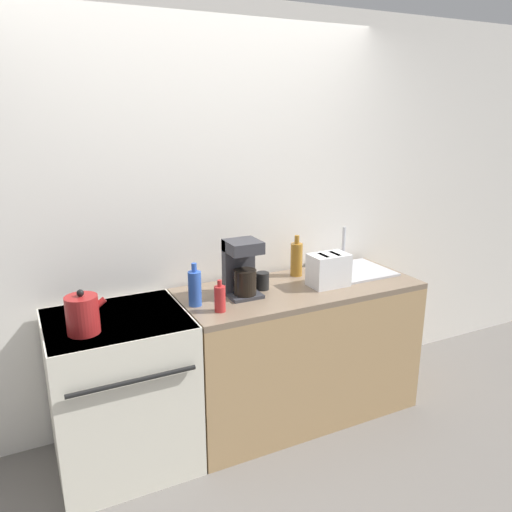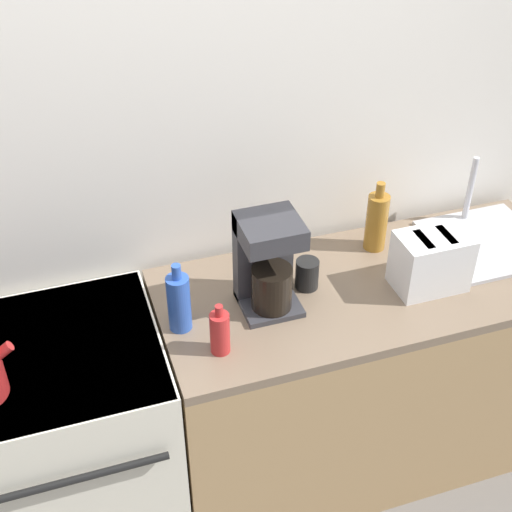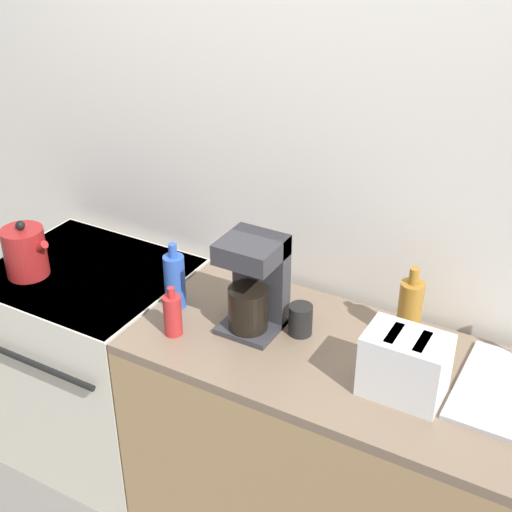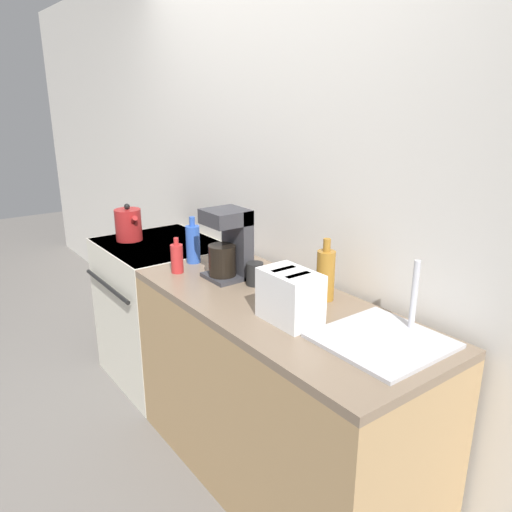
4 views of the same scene
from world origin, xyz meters
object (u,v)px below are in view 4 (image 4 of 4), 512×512
coffee_maker (230,243)px  cup_black (255,274)px  bottle_amber (326,274)px  bottle_red (177,258)px  kettle (128,225)px  stove (164,309)px  toaster (290,296)px  bottle_blue (193,244)px

coffee_maker → cup_black: size_ratio=3.15×
bottle_amber → bottle_red: bearing=-153.2°
kettle → bottle_red: size_ratio=1.26×
cup_black → stove: bearing=-176.8°
stove → cup_black: size_ratio=8.28×
toaster → bottle_amber: (-0.08, 0.26, 0.01)m
bottle_blue → bottle_red: size_ratio=1.38×
stove → kettle: kettle is taller
toaster → kettle: bearing=-178.3°
stove → cup_black: (0.91, 0.05, 0.49)m
kettle → bottle_amber: bearing=12.4°
bottle_red → stove: bearing=163.3°
bottle_blue → cup_black: 0.47m
stove → coffee_maker: (0.75, 0.01, 0.61)m
kettle → coffee_maker: 0.94m
coffee_maker → bottle_red: (-0.21, -0.18, -0.10)m
coffee_maker → bottle_amber: 0.52m
coffee_maker → bottle_blue: (-0.31, -0.03, -0.07)m
kettle → toaster: bearing=1.7°
bottle_blue → cup_black: bearing=8.2°
toaster → bottle_blue: size_ratio=0.97×
kettle → bottle_amber: bottle_amber is taller
bottle_blue → toaster: bearing=-3.8°
bottle_amber → bottle_blue: 0.82m
toaster → bottle_red: bearing=-173.5°
kettle → bottle_blue: bottle_blue is taller
toaster → cup_black: (-0.40, 0.12, -0.05)m
bottle_blue → stove: bearing=177.9°
bottle_red → bottle_blue: bearing=122.4°
kettle → toaster: (1.49, 0.04, 0.01)m
stove → toaster: 1.42m
toaster → bottle_amber: bottle_amber is taller
bottle_blue → bottle_amber: bearing=14.7°
bottle_blue → bottle_red: bearing=-57.6°
toaster → bottle_amber: size_ratio=0.88×
kettle → cup_black: 1.10m
cup_black → coffee_maker: bearing=-167.1°
kettle → toaster: 1.49m
coffee_maker → bottle_red: size_ratio=1.88×
coffee_maker → bottle_red: bearing=-140.6°
stove → bottle_amber: bottle_amber is taller
kettle → cup_black: (1.08, 0.17, -0.04)m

